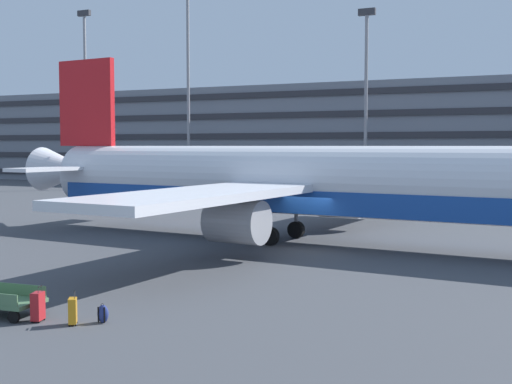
{
  "coord_description": "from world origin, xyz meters",
  "views": [
    {
      "loc": [
        10.67,
        -29.09,
        4.94
      ],
      "look_at": [
        -0.69,
        -4.12,
        3.0
      ],
      "focal_mm": 46.15,
      "sensor_mm": 36.0,
      "label": 1
    }
  ],
  "objects_px": {
    "suitcase_black": "(73,311)",
    "backpack_teal": "(103,314)",
    "suitcase_upright": "(38,306)",
    "airliner": "(298,184)"
  },
  "relations": [
    {
      "from": "suitcase_upright",
      "to": "backpack_teal",
      "type": "relative_size",
      "value": 1.81
    },
    {
      "from": "suitcase_upright",
      "to": "backpack_teal",
      "type": "height_order",
      "value": "suitcase_upright"
    },
    {
      "from": "suitcase_upright",
      "to": "backpack_teal",
      "type": "bearing_deg",
      "value": 20.71
    },
    {
      "from": "suitcase_black",
      "to": "backpack_teal",
      "type": "distance_m",
      "value": 0.83
    },
    {
      "from": "backpack_teal",
      "to": "suitcase_upright",
      "type": "bearing_deg",
      "value": -159.29
    },
    {
      "from": "suitcase_upright",
      "to": "backpack_teal",
      "type": "xyz_separation_m",
      "value": [
        1.74,
        0.66,
        -0.2
      ]
    },
    {
      "from": "airliner",
      "to": "suitcase_black",
      "type": "height_order",
      "value": "airliner"
    },
    {
      "from": "suitcase_black",
      "to": "suitcase_upright",
      "type": "bearing_deg",
      "value": -173.32
    },
    {
      "from": "airliner",
      "to": "suitcase_black",
      "type": "distance_m",
      "value": 17.2
    },
    {
      "from": "airliner",
      "to": "backpack_teal",
      "type": "bearing_deg",
      "value": -88.38
    }
  ]
}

